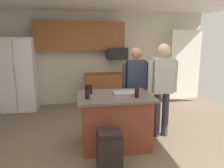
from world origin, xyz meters
The scene contains 16 objects.
floor centered at (0.00, 0.00, 0.00)m, with size 7.04×7.04×0.00m, color #7F6B56.
back_wall centered at (0.00, 2.80, 1.30)m, with size 6.40×0.10×2.60m, color beige.
french_door_window_panel centered at (2.60, 2.40, 1.10)m, with size 0.90×0.06×2.00m, color white.
cabinet_run_upper centered at (-0.40, 2.60, 1.93)m, with size 2.40×0.38×0.75m.
cabinet_run_lower centered at (0.60, 2.48, 0.45)m, with size 1.80×0.63×0.90m.
refrigerator centered at (-2.00, 2.38, 0.95)m, with size 0.86×0.76×1.90m.
microwave_over_range centered at (0.60, 2.50, 1.45)m, with size 0.56×0.40×0.32m, color black.
kitchen_island centered at (0.11, 0.06, 0.47)m, with size 1.27×0.96×0.92m.
person_elder_center centered at (0.67, 0.74, 0.98)m, with size 0.57×0.22×1.69m.
person_guest_left centered at (1.06, 0.29, 1.04)m, with size 0.57×0.23×1.78m.
tumbler_amber centered at (0.44, -0.14, 1.00)m, with size 0.07×0.07×0.15m.
glass_stout_tall centered at (-0.29, 0.21, 1.00)m, with size 0.06×0.06×0.16m.
glass_dark_ale centered at (-0.36, -0.11, 0.99)m, with size 0.07×0.07×0.13m.
glass_short_whisky centered at (-0.34, 0.37, 0.99)m, with size 0.07×0.07×0.13m.
serving_tray centered at (0.31, 0.08, 0.94)m, with size 0.44×0.30×0.04m.
trash_bin centered at (-0.10, -0.70, 0.30)m, with size 0.34×0.34×0.61m.
Camera 1 is at (-0.52, -3.49, 1.87)m, focal length 35.02 mm.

